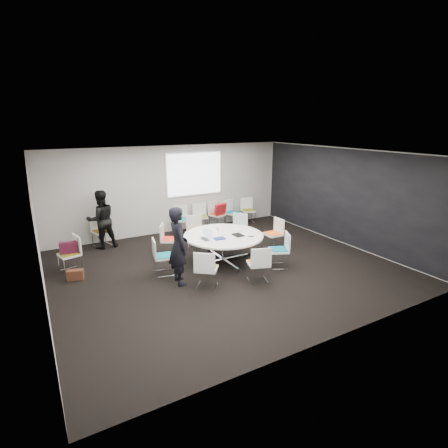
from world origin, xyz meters
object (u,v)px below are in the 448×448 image
chair_ring_a (273,240)px  person_back (101,220)px  chair_ring_e (163,263)px  chair_back_c (217,220)px  chair_ring_g (258,271)px  chair_back_e (248,215)px  chair_back_a (181,225)px  chair_person_back (102,237)px  conference_table (223,243)px  maroon_bag (68,248)px  chair_ring_c (195,237)px  cup (218,229)px  chair_ring_b (238,234)px  chair_spare_left (71,261)px  chair_back_b (200,222)px  person_main (178,246)px  brown_bag (75,275)px  chair_back_d (232,217)px  chair_ring_f (206,276)px  laptop (206,239)px  chair_ring_h (279,256)px  chair_ring_d (170,246)px

chair_ring_a → person_back: bearing=59.8°
chair_ring_a → chair_ring_e: 3.33m
chair_ring_a → chair_back_c: size_ratio=1.00×
chair_ring_a → chair_ring_g: 2.25m
chair_back_c → chair_back_e: (1.24, -0.03, 0.00)m
chair_back_a → chair_person_back: bearing=17.9°
conference_table → maroon_bag: bearing=160.7°
conference_table → chair_ring_c: chair_ring_c is taller
cup → chair_ring_b: bearing=31.2°
chair_ring_g → chair_back_c: 4.42m
chair_ring_a → chair_spare_left: bearing=78.3°
conference_table → cup: (0.06, 0.41, 0.26)m
chair_ring_g → chair_ring_a: bearing=64.0°
chair_ring_c → chair_back_b: size_ratio=1.00×
chair_ring_g → cup: (-0.03, 1.87, 0.50)m
person_main → brown_bag: (-2.04, 1.31, -0.76)m
chair_back_d → chair_ring_f: bearing=34.6°
chair_spare_left → person_main: 2.84m
chair_back_a → chair_back_d: size_ratio=1.00×
chair_ring_b → chair_spare_left: (-4.61, 0.22, 0.00)m
chair_ring_c → chair_ring_g: bearing=111.4°
laptop → chair_ring_f: bearing=151.0°
chair_ring_f → chair_back_a: bearing=113.5°
chair_ring_h → person_main: size_ratio=0.50×
chair_back_a → chair_ring_a: bearing=139.6°
chair_ring_g → chair_ring_h: (0.95, 0.47, 0.00)m
chair_back_e → conference_table: bearing=64.2°
chair_ring_c → chair_ring_f: 2.75m
chair_spare_left → brown_bag: chair_spare_left is taller
chair_ring_b → chair_ring_a: bearing=175.7°
cup → chair_back_b: bearing=75.6°
chair_ring_d → brown_bag: chair_ring_d is taller
chair_ring_b → person_main: bearing=83.7°
chair_ring_c → laptop: chair_ring_c is taller
chair_back_d → maroon_bag: 5.67m
person_main → brown_bag: person_main is taller
chair_ring_c → chair_back_d: bearing=-130.2°
chair_ring_f → brown_bag: (-2.46, 1.83, -0.16)m
chair_ring_g → chair_back_d: bearing=86.0°
chair_ring_f → chair_back_e: (3.61, 3.90, 0.00)m
person_back → maroon_bag: person_back is taller
chair_ring_d → person_main: 1.86m
person_back → cup: person_back is taller
chair_spare_left → maroon_bag: 0.34m
chair_back_e → laptop: (-3.09, -2.87, 0.47)m
chair_ring_f → cup: size_ratio=9.78×
person_back → brown_bag: 2.28m
brown_bag → cup: bearing=-4.6°
chair_back_c → cup: chair_back_c is taller
chair_ring_h → maroon_bag: (-4.59, 2.23, 0.34)m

